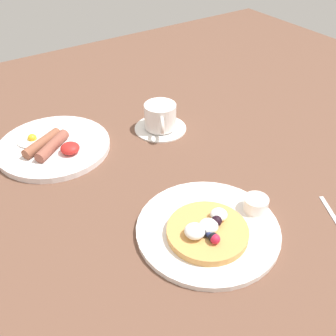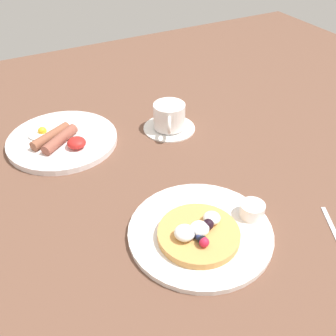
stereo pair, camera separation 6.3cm
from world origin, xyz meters
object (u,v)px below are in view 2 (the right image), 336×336
(coffee_saucer, at_px, (169,128))
(pancake_plate, at_px, (200,232))
(syrup_ramekin, at_px, (252,210))
(coffee_cup, at_px, (169,116))
(breakfast_plate, at_px, (62,140))

(coffee_saucer, bearing_deg, pancake_plate, -109.22)
(syrup_ramekin, xyz_separation_m, coffee_saucer, (0.02, 0.34, -0.02))
(pancake_plate, bearing_deg, coffee_cup, 70.82)
(coffee_saucer, height_order, coffee_cup, coffee_cup)
(breakfast_plate, bearing_deg, coffee_saucer, -13.98)
(breakfast_plate, bearing_deg, syrup_ramekin, -60.31)
(pancake_plate, xyz_separation_m, syrup_ramekin, (0.10, -0.01, 0.02))
(pancake_plate, height_order, syrup_ramekin, syrup_ramekin)
(syrup_ramekin, bearing_deg, pancake_plate, 173.71)
(coffee_cup, bearing_deg, breakfast_plate, 165.63)
(syrup_ramekin, height_order, coffee_saucer, syrup_ramekin)
(breakfast_plate, xyz_separation_m, coffee_cup, (0.24, -0.06, 0.03))
(syrup_ramekin, relative_size, coffee_cup, 0.45)
(pancake_plate, height_order, coffee_saucer, pancake_plate)
(pancake_plate, height_order, coffee_cup, coffee_cup)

